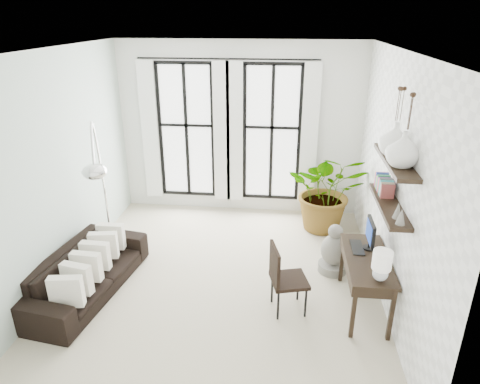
# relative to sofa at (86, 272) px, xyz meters

# --- Properties ---
(floor) EXTENTS (5.00, 5.00, 0.00)m
(floor) POSITION_rel_sofa_xyz_m (1.80, 0.48, -0.31)
(floor) COLOR #C0B798
(floor) RESTS_ON ground
(ceiling) EXTENTS (5.00, 5.00, 0.00)m
(ceiling) POSITION_rel_sofa_xyz_m (1.80, 0.48, 2.89)
(ceiling) COLOR white
(ceiling) RESTS_ON wall_back
(wall_left) EXTENTS (0.00, 5.00, 5.00)m
(wall_left) POSITION_rel_sofa_xyz_m (-0.45, 0.48, 1.29)
(wall_left) COLOR #B2C7BA
(wall_left) RESTS_ON floor
(wall_right) EXTENTS (0.00, 5.00, 5.00)m
(wall_right) POSITION_rel_sofa_xyz_m (4.05, 0.48, 1.29)
(wall_right) COLOR white
(wall_right) RESTS_ON floor
(wall_back) EXTENTS (4.50, 0.00, 4.50)m
(wall_back) POSITION_rel_sofa_xyz_m (1.80, 2.98, 1.29)
(wall_back) COLOR white
(wall_back) RESTS_ON floor
(windows) EXTENTS (3.26, 0.13, 2.65)m
(windows) POSITION_rel_sofa_xyz_m (1.60, 2.91, 1.25)
(windows) COLOR white
(windows) RESTS_ON wall_back
(wall_shelves) EXTENTS (0.25, 1.30, 0.60)m
(wall_shelves) POSITION_rel_sofa_xyz_m (3.91, 0.09, 1.42)
(wall_shelves) COLOR black
(wall_shelves) RESTS_ON wall_right
(sofa) EXTENTS (1.13, 2.22, 0.62)m
(sofa) POSITION_rel_sofa_xyz_m (0.00, 0.00, 0.00)
(sofa) COLOR black
(sofa) RESTS_ON floor
(throw_pillows) EXTENTS (0.40, 1.52, 0.40)m
(throw_pillows) POSITION_rel_sofa_xyz_m (0.10, -0.00, 0.19)
(throw_pillows) COLOR white
(throw_pillows) RESTS_ON sofa
(plant) EXTENTS (1.40, 1.24, 1.47)m
(plant) POSITION_rel_sofa_xyz_m (3.42, 2.29, 0.43)
(plant) COLOR #2D7228
(plant) RESTS_ON floor
(desk) EXTENTS (0.54, 1.28, 1.15)m
(desk) POSITION_rel_sofa_xyz_m (3.75, -0.00, 0.40)
(desk) COLOR black
(desk) RESTS_ON floor
(desk_chair) EXTENTS (0.54, 0.54, 0.94)m
(desk_chair) POSITION_rel_sofa_xyz_m (2.70, -0.11, 0.23)
(desk_chair) COLOR black
(desk_chair) RESTS_ON floor
(arc_lamp) EXTENTS (0.73, 1.39, 2.31)m
(arc_lamp) POSITION_rel_sofa_xyz_m (0.10, 0.57, 1.47)
(arc_lamp) COLOR silver
(arc_lamp) RESTS_ON floor
(buddha) EXTENTS (0.43, 0.43, 0.77)m
(buddha) POSITION_rel_sofa_xyz_m (3.44, 0.90, 0.02)
(buddha) COLOR gray
(buddha) RESTS_ON floor
(vase_a) EXTENTS (0.37, 0.37, 0.38)m
(vase_a) POSITION_rel_sofa_xyz_m (3.91, -0.20, 1.96)
(vase_a) COLOR white
(vase_a) RESTS_ON shelf_upper
(vase_b) EXTENTS (0.37, 0.37, 0.38)m
(vase_b) POSITION_rel_sofa_xyz_m (3.91, 0.20, 1.96)
(vase_b) COLOR white
(vase_b) RESTS_ON shelf_upper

